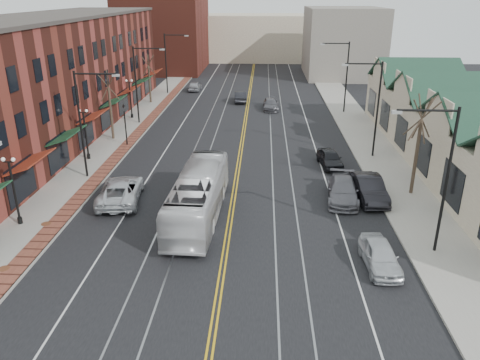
# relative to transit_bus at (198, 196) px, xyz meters

# --- Properties ---
(ground) EXTENTS (160.00, 160.00, 0.00)m
(ground) POSITION_rel_transit_bus_xyz_m (2.00, -9.68, -1.50)
(ground) COLOR black
(ground) RESTS_ON ground
(sidewalk_left) EXTENTS (4.00, 120.00, 0.15)m
(sidewalk_left) POSITION_rel_transit_bus_xyz_m (-10.00, 10.32, -1.43)
(sidewalk_left) COLOR gray
(sidewalk_left) RESTS_ON ground
(sidewalk_right) EXTENTS (4.00, 120.00, 0.15)m
(sidewalk_right) POSITION_rel_transit_bus_xyz_m (14.00, 10.32, -1.43)
(sidewalk_right) COLOR gray
(sidewalk_right) RESTS_ON ground
(building_left) EXTENTS (10.00, 50.00, 11.00)m
(building_left) POSITION_rel_transit_bus_xyz_m (-17.00, 17.32, 4.00)
(building_left) COLOR maroon
(building_left) RESTS_ON ground
(building_right) EXTENTS (8.00, 36.00, 4.60)m
(building_right) POSITION_rel_transit_bus_xyz_m (20.00, 10.32, 0.80)
(building_right) COLOR #BAA78F
(building_right) RESTS_ON ground
(backdrop_left) EXTENTS (14.00, 18.00, 14.00)m
(backdrop_left) POSITION_rel_transit_bus_xyz_m (-14.00, 60.32, 5.50)
(backdrop_left) COLOR maroon
(backdrop_left) RESTS_ON ground
(backdrop_mid) EXTENTS (22.00, 14.00, 9.00)m
(backdrop_mid) POSITION_rel_transit_bus_xyz_m (2.00, 75.32, 3.00)
(backdrop_mid) COLOR #BAA78F
(backdrop_mid) RESTS_ON ground
(backdrop_right) EXTENTS (12.00, 16.00, 11.00)m
(backdrop_right) POSITION_rel_transit_bus_xyz_m (17.00, 55.32, 4.00)
(backdrop_right) COLOR slate
(backdrop_right) RESTS_ON ground
(streetlight_l_1) EXTENTS (3.33, 0.25, 8.00)m
(streetlight_l_1) POSITION_rel_transit_bus_xyz_m (-9.05, 6.32, 3.52)
(streetlight_l_1) COLOR black
(streetlight_l_1) RESTS_ON sidewalk_left
(streetlight_l_2) EXTENTS (3.33, 0.25, 8.00)m
(streetlight_l_2) POSITION_rel_transit_bus_xyz_m (-9.05, 22.32, 3.52)
(streetlight_l_2) COLOR black
(streetlight_l_2) RESTS_ON sidewalk_left
(streetlight_l_3) EXTENTS (3.33, 0.25, 8.00)m
(streetlight_l_3) POSITION_rel_transit_bus_xyz_m (-9.05, 38.32, 3.52)
(streetlight_l_3) COLOR black
(streetlight_l_3) RESTS_ON sidewalk_left
(streetlight_r_0) EXTENTS (3.33, 0.25, 8.00)m
(streetlight_r_0) POSITION_rel_transit_bus_xyz_m (13.05, -3.68, 3.52)
(streetlight_r_0) COLOR black
(streetlight_r_0) RESTS_ON sidewalk_right
(streetlight_r_1) EXTENTS (3.33, 0.25, 8.00)m
(streetlight_r_1) POSITION_rel_transit_bus_xyz_m (13.05, 12.32, 3.52)
(streetlight_r_1) COLOR black
(streetlight_r_1) RESTS_ON sidewalk_right
(streetlight_r_2) EXTENTS (3.33, 0.25, 8.00)m
(streetlight_r_2) POSITION_rel_transit_bus_xyz_m (13.05, 28.32, 3.52)
(streetlight_r_2) COLOR black
(streetlight_r_2) RESTS_ON sidewalk_right
(lamppost_l_1) EXTENTS (0.84, 0.28, 4.27)m
(lamppost_l_1) POSITION_rel_transit_bus_xyz_m (-10.80, -1.68, 0.70)
(lamppost_l_1) COLOR black
(lamppost_l_1) RESTS_ON sidewalk_left
(lamppost_l_2) EXTENTS (0.84, 0.28, 4.27)m
(lamppost_l_2) POSITION_rel_transit_bus_xyz_m (-10.80, 10.32, 0.70)
(lamppost_l_2) COLOR black
(lamppost_l_2) RESTS_ON sidewalk_left
(lamppost_l_3) EXTENTS (0.84, 0.28, 4.27)m
(lamppost_l_3) POSITION_rel_transit_bus_xyz_m (-10.80, 24.32, 0.70)
(lamppost_l_3) COLOR black
(lamppost_l_3) RESTS_ON sidewalk_left
(tree_left_near) EXTENTS (1.78, 1.37, 6.48)m
(tree_left_near) POSITION_rel_transit_bus_xyz_m (-10.50, 16.32, 2.01)
(tree_left_near) COLOR #382B21
(tree_left_near) RESTS_ON sidewalk_left
(tree_left_far) EXTENTS (1.66, 1.28, 6.02)m
(tree_left_far) POSITION_rel_transit_bus_xyz_m (-10.50, 32.32, 1.77)
(tree_left_far) COLOR #382B21
(tree_left_far) RESTS_ON sidewalk_left
(tree_right_mid) EXTENTS (1.90, 1.46, 6.93)m
(tree_right_mid) POSITION_rel_transit_bus_xyz_m (14.50, 4.32, 2.25)
(tree_right_mid) COLOR #382B21
(tree_right_mid) RESTS_ON sidewalk_right
(manhole_mid) EXTENTS (0.60, 0.60, 0.02)m
(manhole_mid) POSITION_rel_transit_bus_xyz_m (-9.20, -6.68, -1.35)
(manhole_mid) COLOR #592D19
(manhole_mid) RESTS_ON sidewalk_left
(manhole_far) EXTENTS (0.60, 0.60, 0.02)m
(manhole_far) POSITION_rel_transit_bus_xyz_m (-9.20, -1.68, -1.35)
(manhole_far) COLOR #592D19
(manhole_far) RESTS_ON sidewalk_left
(traffic_signal) EXTENTS (0.18, 0.15, 3.80)m
(traffic_signal) POSITION_rel_transit_bus_xyz_m (-8.60, 14.32, 0.84)
(traffic_signal) COLOR black
(traffic_signal) RESTS_ON sidewalk_left
(transit_bus) EXTENTS (2.95, 10.88, 3.01)m
(transit_bus) POSITION_rel_transit_bus_xyz_m (0.00, 0.00, 0.00)
(transit_bus) COLOR silver
(transit_bus) RESTS_ON ground
(parked_suv) EXTENTS (3.28, 5.97, 1.58)m
(parked_suv) POSITION_rel_transit_bus_xyz_m (-5.64, 2.22, -0.71)
(parked_suv) COLOR silver
(parked_suv) RESTS_ON ground
(parked_car_a) EXTENTS (1.80, 4.08, 1.37)m
(parked_car_a) POSITION_rel_transit_bus_xyz_m (10.13, -5.29, -0.82)
(parked_car_a) COLOR silver
(parked_car_a) RESTS_ON ground
(parked_car_b) EXTENTS (2.04, 5.03, 1.62)m
(parked_car_b) POSITION_rel_transit_bus_xyz_m (11.30, 3.36, -0.69)
(parked_car_b) COLOR black
(parked_car_b) RESTS_ON ground
(parked_car_c) EXTENTS (2.58, 5.20, 1.45)m
(parked_car_c) POSITION_rel_transit_bus_xyz_m (9.50, 3.11, -0.78)
(parked_car_c) COLOR slate
(parked_car_c) RESTS_ON ground
(parked_car_d) EXTENTS (2.09, 4.17, 1.36)m
(parked_car_d) POSITION_rel_transit_bus_xyz_m (9.50, 9.90, -0.82)
(parked_car_d) COLOR black
(parked_car_d) RESTS_ON ground
(distant_car_left) EXTENTS (1.73, 4.27, 1.38)m
(distant_car_left) POSITION_rel_transit_bus_xyz_m (0.96, 33.62, -0.82)
(distant_car_left) COLOR black
(distant_car_left) RESTS_ON ground
(distant_car_right) EXTENTS (1.86, 4.42, 1.28)m
(distant_car_right) POSITION_rel_transit_bus_xyz_m (4.86, 29.70, -0.87)
(distant_car_right) COLOR #57575D
(distant_car_right) RESTS_ON ground
(distant_car_far) EXTENTS (1.68, 4.03, 1.36)m
(distant_car_far) POSITION_rel_transit_bus_xyz_m (-5.98, 40.85, -0.82)
(distant_car_far) COLOR #A7A8AE
(distant_car_far) RESTS_ON ground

